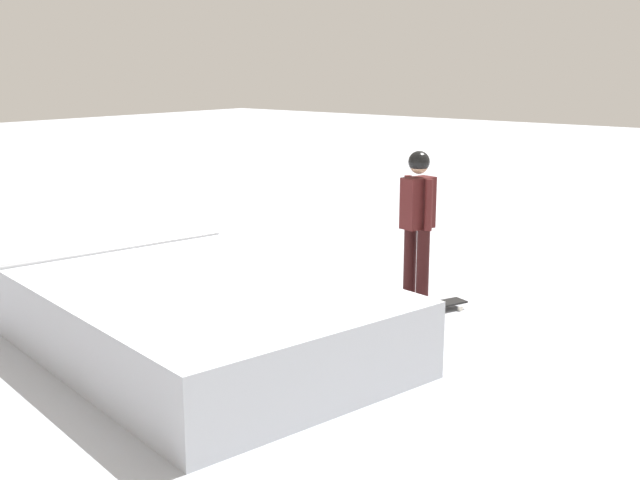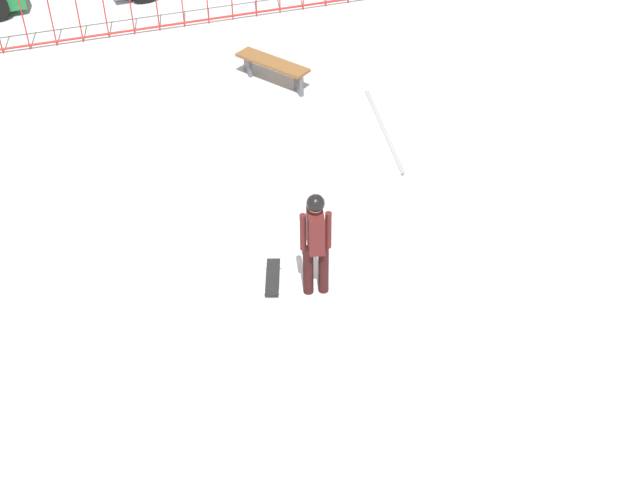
% 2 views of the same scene
% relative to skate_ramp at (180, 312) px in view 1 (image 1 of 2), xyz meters
% --- Properties ---
extents(ground_plane, '(60.00, 60.00, 0.00)m').
position_rel_skate_ramp_xyz_m(ground_plane, '(-0.92, 0.04, -0.32)').
color(ground_plane, '#B2B7C1').
extents(skate_ramp, '(5.78, 3.53, 0.74)m').
position_rel_skate_ramp_xyz_m(skate_ramp, '(0.00, 0.00, 0.00)').
color(skate_ramp, silver).
rests_on(skate_ramp, ground).
extents(skater, '(0.43, 0.42, 1.73)m').
position_rel_skate_ramp_xyz_m(skater, '(-0.91, -2.86, 0.69)').
color(skater, black).
rests_on(skater, ground).
extents(skateboard, '(0.47, 0.82, 0.09)m').
position_rel_skate_ramp_xyz_m(skateboard, '(-1.43, -2.43, -0.24)').
color(skateboard, black).
rests_on(skateboard, ground).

